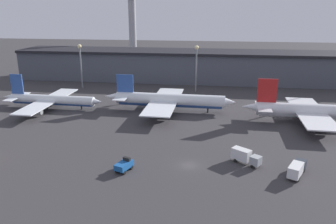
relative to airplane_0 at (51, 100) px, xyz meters
name	(u,v)px	position (x,y,z in m)	size (l,w,h in m)	color
ground	(189,165)	(53.51, -39.04, -3.02)	(600.00, 600.00, 0.00)	#383538
terminal_building	(203,66)	(53.51, 54.31, 4.48)	(185.11, 22.77, 14.91)	#4C515B
airplane_0	(51,100)	(0.00, 0.00, 0.00)	(38.43, 35.32, 12.17)	white
airplane_1	(168,100)	(43.01, 2.43, 0.82)	(47.27, 36.63, 12.61)	white
airplane_2	(315,112)	(90.63, -4.30, 0.84)	(45.90, 34.29, 13.85)	silver
service_vehicle_0	(124,165)	(39.20, -43.58, -1.69)	(3.87, 5.07, 2.84)	#195199
service_vehicle_2	(297,169)	(77.10, -40.88, -1.25)	(5.62, 8.09, 3.12)	#282D38
service_vehicle_3	(245,156)	(66.44, -36.30, -1.13)	(7.07, 5.93, 3.40)	#9EA3A8
lamp_post_0	(80,60)	(-0.81, 31.97, 9.92)	(1.80, 1.80, 19.72)	slate
lamp_post_1	(196,62)	(51.06, 31.97, 10.10)	(1.80, 1.80, 20.03)	slate
control_tower	(132,20)	(8.73, 92.24, 24.91)	(9.00, 9.00, 48.49)	#99999E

